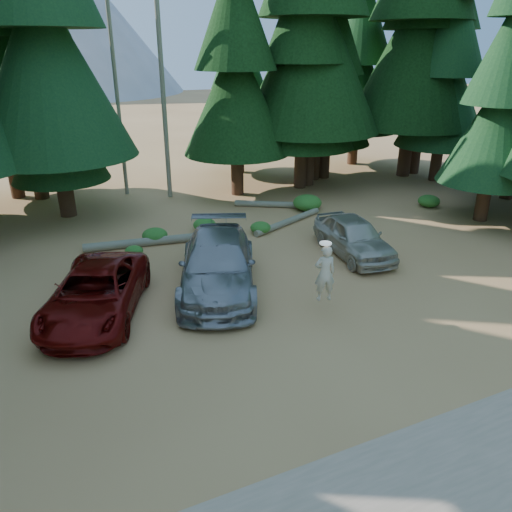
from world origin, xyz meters
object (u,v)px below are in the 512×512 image
(silver_minivan_center, at_px, (218,264))
(frisbee_player, at_px, (325,273))
(log_left, at_px, (145,242))
(log_right, at_px, (288,221))
(log_mid, at_px, (272,204))
(red_pickup, at_px, (96,293))
(silver_minivan_right, at_px, (354,236))

(silver_minivan_center, height_order, frisbee_player, frisbee_player)
(log_left, distance_m, log_right, 6.53)
(frisbee_player, height_order, log_mid, frisbee_player)
(red_pickup, distance_m, silver_minivan_right, 9.75)
(silver_minivan_right, relative_size, log_mid, 1.16)
(red_pickup, bearing_deg, silver_minivan_center, 25.36)
(silver_minivan_center, xyz_separation_m, silver_minivan_right, (5.78, 0.58, -0.12))
(red_pickup, xyz_separation_m, frisbee_player, (6.31, -2.60, 0.53))
(frisbee_player, xyz_separation_m, log_right, (2.77, 7.49, -1.13))
(red_pickup, relative_size, log_mid, 1.41)
(silver_minivan_center, distance_m, log_mid, 9.28)
(silver_minivan_center, xyz_separation_m, frisbee_player, (2.37, -2.78, 0.40))
(frisbee_player, bearing_deg, log_right, -97.02)
(red_pickup, distance_m, silver_minivan_center, 3.94)
(silver_minivan_right, relative_size, log_left, 0.92)
(log_mid, bearing_deg, log_left, -128.56)
(red_pickup, height_order, silver_minivan_center, silver_minivan_center)
(red_pickup, relative_size, silver_minivan_right, 1.21)
(log_left, relative_size, log_mid, 1.27)
(red_pickup, distance_m, log_mid, 12.18)
(log_mid, height_order, log_right, log_mid)
(log_left, bearing_deg, log_right, 7.63)
(red_pickup, bearing_deg, log_right, 51.15)
(frisbee_player, bearing_deg, log_mid, -94.52)
(frisbee_player, distance_m, log_left, 8.52)
(red_pickup, distance_m, log_right, 10.33)
(silver_minivan_center, distance_m, frisbee_player, 3.67)
(log_right, bearing_deg, log_mid, 55.97)
(silver_minivan_right, xyz_separation_m, log_left, (-7.17, 4.22, -0.58))
(red_pickup, xyz_separation_m, silver_minivan_right, (9.72, 0.75, 0.01))
(log_right, bearing_deg, silver_minivan_right, -104.94)
(log_left, height_order, log_right, log_left)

